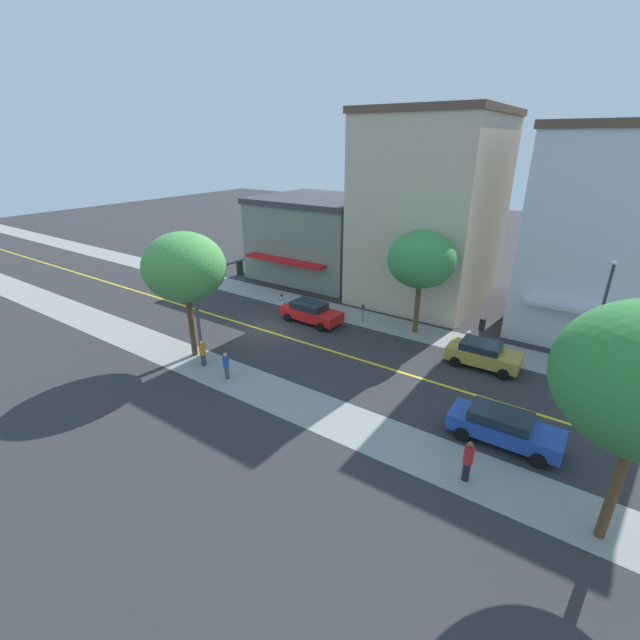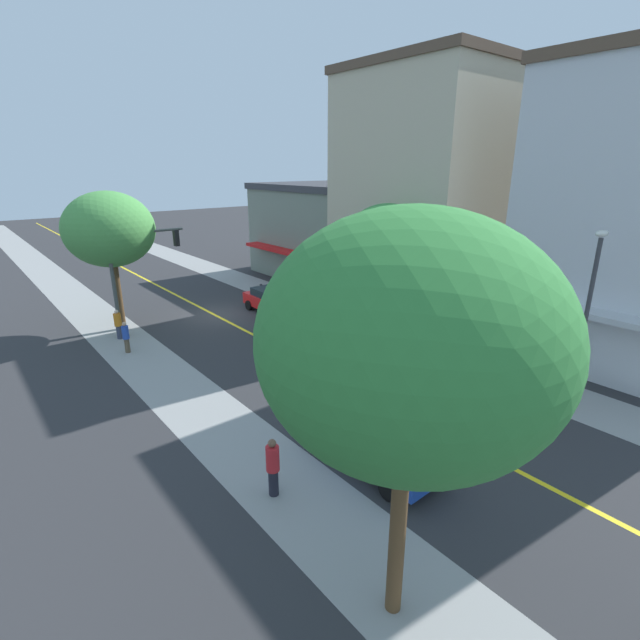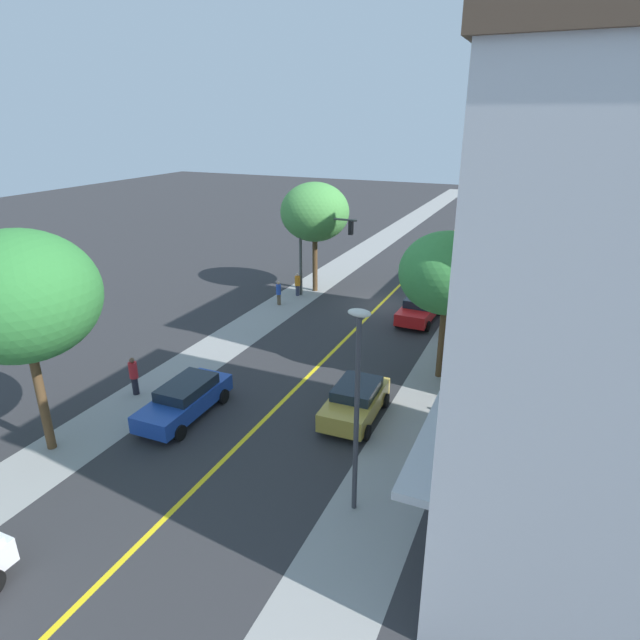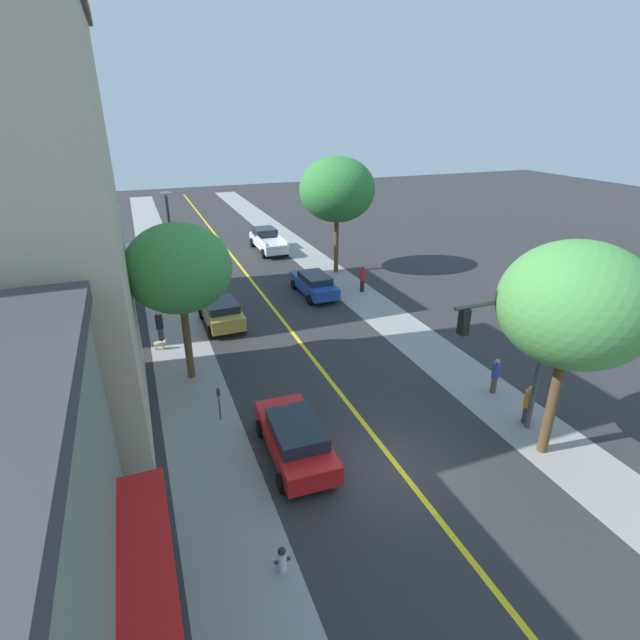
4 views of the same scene
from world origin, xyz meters
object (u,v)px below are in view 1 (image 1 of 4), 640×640
small_dog (468,333)px  pedestrian_orange_shirt (203,353)px  red_sedan_left_curb (311,312)px  pedestrian_blue_shirt (226,365)px  parking_meter (363,311)px  pedestrian_red_shirt (468,460)px  street_tree_left_near (184,267)px  street_tree_left_far (421,260)px  fire_hydrant (282,299)px  pedestrian_black_shirt (482,329)px  traffic_light_mast (212,295)px  blue_sedan_right_curb (504,427)px  gold_sedan_left_curb (483,354)px  street_lamp (602,309)px

small_dog → pedestrian_orange_shirt: bearing=-32.6°
red_sedan_left_curb → pedestrian_blue_shirt: bearing=-82.8°
small_dog → pedestrian_blue_shirt: bearing=-26.0°
parking_meter → pedestrian_red_shirt: (11.73, 11.30, 0.04)m
street_tree_left_near → red_sedan_left_curb: street_tree_left_near is taller
street_tree_left_far → fire_hydrant: 12.39m
pedestrian_black_shirt → street_tree_left_near: bearing=34.5°
fire_hydrant → street_tree_left_far: bearing=94.6°
traffic_light_mast → pedestrian_red_shirt: size_ratio=3.33×
blue_sedan_right_curb → pedestrian_black_shirt: 10.79m
pedestrian_orange_shirt → street_tree_left_far: bearing=59.8°
pedestrian_black_shirt → small_dog: (-0.12, -0.85, -0.59)m
pedestrian_blue_shirt → blue_sedan_right_curb: bearing=-125.6°
pedestrian_black_shirt → small_dog: 1.05m
parking_meter → gold_sedan_left_curb: gold_sedan_left_curb is taller
street_tree_left_far → small_dog: (-1.13, 3.38, -4.89)m
parking_meter → red_sedan_left_curb: red_sedan_left_curb is taller
street_tree_left_near → small_dog: bearing=132.6°
blue_sedan_right_curb → pedestrian_blue_shirt: pedestrian_blue_shirt is taller
fire_hydrant → blue_sedan_right_curb: size_ratio=0.17×
street_tree_left_near → fire_hydrant: 11.64m
fire_hydrant → blue_sedan_right_curb: blue_sedan_right_curb is taller
street_tree_left_far → fire_hydrant: street_tree_left_far is taller
pedestrian_blue_shirt → red_sedan_left_curb: bearing=-42.2°
street_tree_left_near → street_tree_left_far: bearing=138.2°
fire_hydrant → parking_meter: (-0.29, 7.50, 0.52)m
gold_sedan_left_curb → pedestrian_blue_shirt: bearing=-141.3°
street_tree_left_near → pedestrian_red_shirt: street_tree_left_near is taller
street_lamp → pedestrian_red_shirt: (11.83, -3.08, -3.27)m
parking_meter → pedestrian_red_shirt: size_ratio=0.76×
street_tree_left_near → pedestrian_orange_shirt: bearing=67.4°
fire_hydrant → pedestrian_black_shirt: (-1.93, 15.59, 0.55)m
pedestrian_black_shirt → pedestrian_red_shirt: bearing=97.4°
traffic_light_mast → small_dog: (-11.58, 12.10, -3.66)m
traffic_light_mast → pedestrian_orange_shirt: traffic_light_mast is taller
red_sedan_left_curb → pedestrian_red_shirt: size_ratio=2.55×
blue_sedan_right_curb → pedestrian_red_shirt: pedestrian_red_shirt is taller
street_tree_left_far → parking_meter: size_ratio=5.13×
pedestrian_blue_shirt → pedestrian_black_shirt: bearing=-86.1°
parking_meter → gold_sedan_left_curb: (1.79, 9.15, -0.11)m
pedestrian_blue_shirt → small_dog: (-13.28, 9.55, -0.51)m
street_tree_left_far → parking_meter: (0.63, -3.86, -4.32)m
red_sedan_left_curb → pedestrian_black_shirt: size_ratio=2.61×
street_tree_left_far → red_sedan_left_curb: size_ratio=1.53×
traffic_light_mast → pedestrian_red_shirt: (1.91, 16.16, -3.05)m
street_tree_left_near → pedestrian_black_shirt: (-12.21, 14.25, -4.76)m
fire_hydrant → pedestrian_blue_shirt: bearing=24.8°
street_tree_left_far → gold_sedan_left_curb: size_ratio=1.71×
traffic_light_mast → pedestrian_blue_shirt: traffic_light_mast is taller
small_dog → red_sedan_left_curb: bearing=-60.0°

